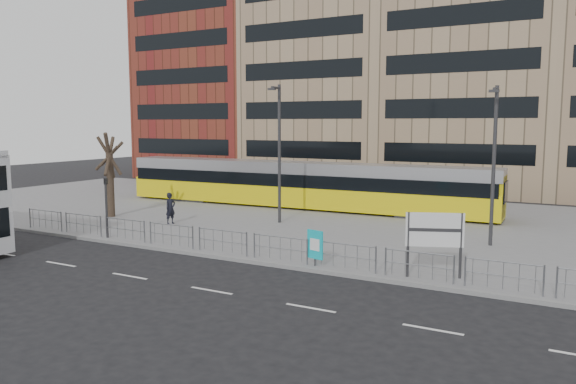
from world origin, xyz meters
The scene contains 14 objects.
ground centered at (0.00, 0.00, 0.00)m, with size 120.00×120.00×0.00m, color black.
plaza centered at (0.00, 12.00, 0.07)m, with size 64.00×24.00×0.15m, color slate.
kerb centered at (0.00, 0.05, 0.07)m, with size 64.00×0.25×0.17m, color gray.
building_row centered at (1.55, 34.27, 12.91)m, with size 70.40×18.40×31.20m.
pedestrian_barrier centered at (2.00, 0.50, 0.98)m, with size 32.07×0.07×1.10m.
road_markings centered at (1.00, -4.00, 0.01)m, with size 62.00×0.12×0.01m, color white.
tram centered at (-4.19, 14.51, 1.75)m, with size 27.12×3.56×3.19m.
station_sign centered at (8.71, 1.08, 1.89)m, with size 2.06×0.88×2.51m.
ad_panel centered at (3.97, 0.47, 1.03)m, with size 0.79×0.26×1.50m.
pedestrian centered at (-7.74, 5.18, 1.07)m, with size 0.67×0.44×1.84m, color black.
traffic_light_west centered at (-7.96, 0.52, 2.12)m, with size 0.17×0.21×3.10m.
lamp_post_west centered at (-2.38, 8.61, 4.56)m, with size 0.45×1.04×8.08m.
lamp_post_east centered at (9.67, 8.04, 4.33)m, with size 0.45×1.04×7.62m.
bare_tree centered at (-12.75, 5.40, 5.54)m, with size 4.62×4.62×7.50m.
Camera 1 is at (13.90, -19.92, 6.02)m, focal length 35.00 mm.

